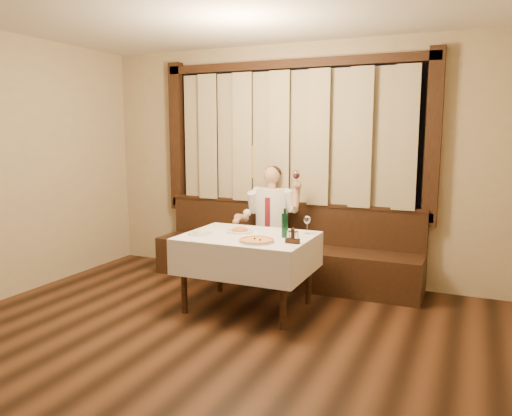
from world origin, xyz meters
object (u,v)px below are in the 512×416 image
at_px(seated_man, 270,215).
at_px(cruet_caddy, 293,238).
at_px(pizza, 257,240).
at_px(pasta_cream, 200,231).
at_px(green_bottle, 285,225).
at_px(banquette, 284,255).
at_px(dining_table, 248,245).
at_px(pasta_red, 240,228).

bearing_deg(seated_man, cruet_caddy, -58.27).
height_order(pizza, pasta_cream, pasta_cream).
bearing_deg(seated_man, green_bottle, -59.51).
bearing_deg(green_bottle, pizza, -118.81).
distance_m(banquette, pizza, 1.38).
distance_m(pizza, pasta_cream, 0.67).
height_order(dining_table, pasta_cream, pasta_cream).
bearing_deg(pasta_red, cruet_caddy, -21.40).
height_order(pasta_red, seated_man, seated_man).
bearing_deg(banquette, pasta_red, -98.44).
height_order(pizza, green_bottle, green_bottle).
distance_m(cruet_caddy, seated_man, 1.29).
distance_m(banquette, green_bottle, 1.19).
distance_m(dining_table, pizza, 0.35).
bearing_deg(banquette, pasta_cream, -111.12).
bearing_deg(cruet_caddy, banquette, 111.76).
relative_size(cruet_caddy, seated_man, 0.10).
xyz_separation_m(banquette, cruet_caddy, (0.53, -1.19, 0.49)).
relative_size(pasta_red, seated_man, 0.20).
relative_size(dining_table, pasta_cream, 5.28).
height_order(pasta_red, cruet_caddy, cruet_caddy).
height_order(pizza, pasta_red, pasta_red).
bearing_deg(green_bottle, cruet_caddy, -53.34).
height_order(dining_table, cruet_caddy, cruet_caddy).
height_order(pasta_red, green_bottle, green_bottle).
bearing_deg(cruet_caddy, pasta_cream, 177.18).
distance_m(pasta_cream, cruet_caddy, 0.99).
bearing_deg(seated_man, dining_table, -80.91).
relative_size(banquette, seated_man, 2.33).
bearing_deg(pasta_cream, pizza, -8.67).
relative_size(pasta_cream, cruet_caddy, 1.74).
bearing_deg(pizza, green_bottle, 61.19).
relative_size(pizza, pasta_red, 1.25).
distance_m(dining_table, seated_man, 0.96).
bearing_deg(pasta_cream, green_bottle, 13.52).
relative_size(pizza, seated_man, 0.25).
bearing_deg(green_bottle, pasta_cream, -166.48).
bearing_deg(dining_table, pizza, -50.76).
distance_m(banquette, seated_man, 0.52).
relative_size(pizza, pasta_cream, 1.43).
bearing_deg(cruet_caddy, pasta_red, 156.31).
xyz_separation_m(banquette, seated_man, (-0.15, -0.09, 0.49)).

